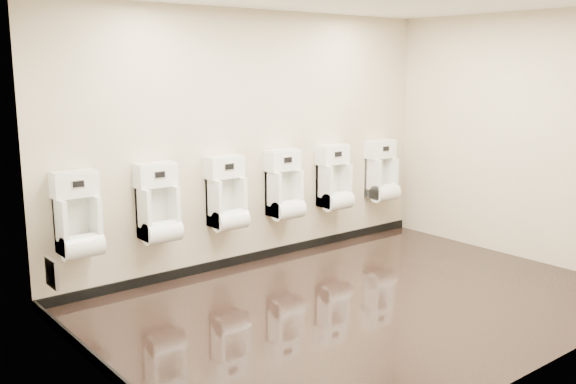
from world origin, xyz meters
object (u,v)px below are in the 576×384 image
(urinal_4, at_px, (335,182))
(urinal_2, at_px, (227,199))
(urinal_5, at_px, (382,175))
(urinal_0, at_px, (78,221))
(access_panel, at_px, (52,273))
(urinal_1, at_px, (159,209))
(urinal_3, at_px, (285,190))

(urinal_4, bearing_deg, urinal_2, 180.00)
(urinal_5, bearing_deg, urinal_4, 180.00)
(urinal_0, relative_size, urinal_5, 1.00)
(urinal_0, xyz_separation_m, urinal_2, (1.62, 0.00, 0.00))
(access_panel, xyz_separation_m, urinal_1, (1.21, 0.41, 0.31))
(access_panel, height_order, urinal_0, urinal_0)
(urinal_3, xyz_separation_m, urinal_4, (0.77, 0.00, 0.00))
(urinal_0, bearing_deg, urinal_4, 0.00)
(urinal_5, bearing_deg, urinal_0, 180.00)
(urinal_0, xyz_separation_m, urinal_3, (2.41, 0.00, 0.00))
(urinal_0, height_order, urinal_1, same)
(urinal_0, distance_m, urinal_1, 0.81)
(access_panel, distance_m, urinal_1, 1.32)
(urinal_0, distance_m, urinal_4, 3.18)
(urinal_2, distance_m, urinal_4, 1.56)
(urinal_3, relative_size, urinal_5, 1.00)
(urinal_4, bearing_deg, urinal_1, 180.00)
(urinal_2, xyz_separation_m, urinal_5, (2.40, 0.00, 0.00))
(access_panel, distance_m, urinal_0, 0.65)
(urinal_5, bearing_deg, urinal_2, 180.00)
(urinal_3, bearing_deg, urinal_0, 180.00)
(urinal_2, height_order, urinal_3, same)
(urinal_1, height_order, urinal_2, same)
(access_panel, height_order, urinal_4, urinal_4)
(urinal_5, bearing_deg, urinal_3, 180.00)
(access_panel, distance_m, urinal_5, 4.45)
(access_panel, xyz_separation_m, urinal_2, (2.02, 0.41, 0.31))
(urinal_1, relative_size, urinal_3, 1.00)
(access_panel, distance_m, urinal_2, 2.09)
(urinal_0, xyz_separation_m, urinal_1, (0.81, 0.00, 0.00))
(urinal_4, bearing_deg, access_panel, -173.44)
(urinal_2, xyz_separation_m, urinal_3, (0.79, 0.00, 0.00))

